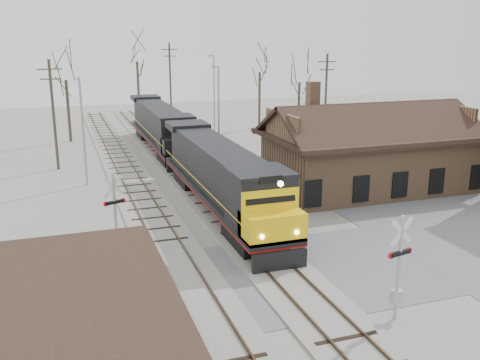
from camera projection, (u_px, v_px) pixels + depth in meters
name	position (u px, v px, depth m)	size (l,w,h in m)	color
ground	(283.00, 275.00, 25.48)	(140.00, 140.00, 0.00)	#A8A398
road	(283.00, 275.00, 25.48)	(60.00, 9.00, 0.03)	slate
track_main	(202.00, 191.00, 39.17)	(3.40, 90.00, 0.24)	#A8A398
track_siding	(140.00, 197.00, 37.77)	(3.40, 90.00, 0.24)	#A8A398
depot	(368.00, 157.00, 39.57)	(15.20, 9.31, 7.90)	#8B6548
locomotive_lead	(222.00, 177.00, 33.92)	(3.03, 20.26, 4.50)	black
locomotive_trailing	(161.00, 127.00, 52.69)	(3.03, 20.26, 4.26)	black
crossbuck_near	(398.00, 272.00, 21.05)	(1.24, 0.35, 4.40)	#A5A8AD
crossbuck_far	(115.00, 217.00, 27.64)	(1.17, 0.51, 4.29)	#A5A8AD
streetlight_a	(83.00, 125.00, 39.90)	(0.25, 2.04, 8.14)	#A5A8AD
streetlight_b	(218.00, 111.00, 45.79)	(0.25, 2.04, 8.67)	#A5A8AD
streetlight_c	(214.00, 91.00, 59.82)	(0.25, 2.04, 9.07)	#A5A8AD
utility_pole_a	(53.00, 113.00, 44.63)	(2.00, 0.24, 9.23)	#382D23
utility_pole_b	(170.00, 83.00, 67.25)	(2.00, 0.24, 10.24)	#382D23
utility_pole_c	(326.00, 98.00, 54.72)	(2.00, 0.24, 9.35)	#382D23
tree_b	(65.00, 69.00, 55.95)	(4.40, 4.40, 10.78)	#382D23
tree_c	(137.00, 51.00, 68.80)	(5.26, 5.26, 12.88)	#382D23
tree_d	(260.00, 63.00, 64.50)	(4.54, 4.54, 11.13)	#382D23
tree_e	(300.00, 74.00, 61.80)	(3.91, 3.91, 9.57)	#382D23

